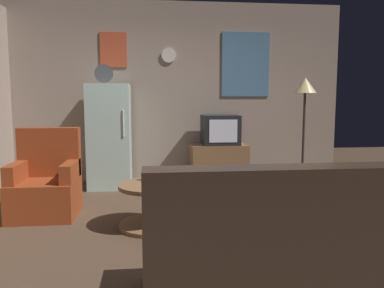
{
  "coord_description": "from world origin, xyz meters",
  "views": [
    {
      "loc": [
        -0.45,
        -3.6,
        1.28
      ],
      "look_at": [
        0.06,
        0.9,
        0.75
      ],
      "focal_mm": 35.73,
      "sensor_mm": 36.0,
      "label": 1
    }
  ],
  "objects_px": {
    "tv_stand": "(218,164)",
    "armchair": "(46,185)",
    "coffee_table": "(155,205)",
    "couch": "(282,257)",
    "wine_glass": "(176,175)",
    "remote_control": "(162,186)",
    "mug_ceramic_white": "(167,176)",
    "book_stack": "(265,179)",
    "standing_lamp": "(305,94)",
    "fridge": "(110,136)",
    "crt_tv": "(220,130)",
    "mug_ceramic_tan": "(146,176)"
  },
  "relations": [
    {
      "from": "fridge",
      "to": "wine_glass",
      "type": "relative_size",
      "value": 11.8
    },
    {
      "from": "fridge",
      "to": "couch",
      "type": "relative_size",
      "value": 1.04
    },
    {
      "from": "book_stack",
      "to": "mug_ceramic_tan",
      "type": "bearing_deg",
      "value": -137.33
    },
    {
      "from": "crt_tv",
      "to": "coffee_table",
      "type": "distance_m",
      "value": 2.23
    },
    {
      "from": "mug_ceramic_tan",
      "to": "armchair",
      "type": "xyz_separation_m",
      "value": [
        -1.11,
        0.36,
        -0.15
      ]
    },
    {
      "from": "tv_stand",
      "to": "crt_tv",
      "type": "relative_size",
      "value": 1.56
    },
    {
      "from": "armchair",
      "to": "book_stack",
      "type": "bearing_deg",
      "value": 23.9
    },
    {
      "from": "fridge",
      "to": "book_stack",
      "type": "relative_size",
      "value": 8.34
    },
    {
      "from": "couch",
      "to": "mug_ceramic_tan",
      "type": "bearing_deg",
      "value": 115.8
    },
    {
      "from": "standing_lamp",
      "to": "mug_ceramic_tan",
      "type": "distance_m",
      "value": 2.75
    },
    {
      "from": "wine_glass",
      "to": "tv_stand",
      "type": "bearing_deg",
      "value": 67.1
    },
    {
      "from": "fridge",
      "to": "coffee_table",
      "type": "relative_size",
      "value": 2.46
    },
    {
      "from": "coffee_table",
      "to": "mug_ceramic_white",
      "type": "bearing_deg",
      "value": 53.19
    },
    {
      "from": "standing_lamp",
      "to": "crt_tv",
      "type": "bearing_deg",
      "value": 161.34
    },
    {
      "from": "crt_tv",
      "to": "mug_ceramic_tan",
      "type": "relative_size",
      "value": 6.0
    },
    {
      "from": "armchair",
      "to": "wine_glass",
      "type": "bearing_deg",
      "value": -19.37
    },
    {
      "from": "tv_stand",
      "to": "wine_glass",
      "type": "height_order",
      "value": "tv_stand"
    },
    {
      "from": "mug_ceramic_white",
      "to": "mug_ceramic_tan",
      "type": "relative_size",
      "value": 1.0
    },
    {
      "from": "crt_tv",
      "to": "remote_control",
      "type": "xyz_separation_m",
      "value": [
        -0.94,
        -2.05,
        -0.37
      ]
    },
    {
      "from": "wine_glass",
      "to": "fridge",
      "type": "bearing_deg",
      "value": 114.82
    },
    {
      "from": "tv_stand",
      "to": "armchair",
      "type": "bearing_deg",
      "value": -148.28
    },
    {
      "from": "fridge",
      "to": "book_stack",
      "type": "xyz_separation_m",
      "value": [
        2.32,
        -0.03,
        -0.68
      ]
    },
    {
      "from": "fridge",
      "to": "book_stack",
      "type": "height_order",
      "value": "fridge"
    },
    {
      "from": "standing_lamp",
      "to": "book_stack",
      "type": "xyz_separation_m",
      "value": [
        -0.46,
        0.32,
        -1.28
      ]
    },
    {
      "from": "armchair",
      "to": "mug_ceramic_white",
      "type": "bearing_deg",
      "value": -15.74
    },
    {
      "from": "standing_lamp",
      "to": "coffee_table",
      "type": "bearing_deg",
      "value": -145.19
    },
    {
      "from": "wine_glass",
      "to": "couch",
      "type": "relative_size",
      "value": 0.09
    },
    {
      "from": "tv_stand",
      "to": "wine_glass",
      "type": "xyz_separation_m",
      "value": [
        -0.78,
        -1.85,
        0.21
      ]
    },
    {
      "from": "armchair",
      "to": "couch",
      "type": "bearing_deg",
      "value": -47.27
    },
    {
      "from": "tv_stand",
      "to": "remote_control",
      "type": "distance_m",
      "value": 2.26
    },
    {
      "from": "tv_stand",
      "to": "wine_glass",
      "type": "bearing_deg",
      "value": -112.9
    },
    {
      "from": "tv_stand",
      "to": "book_stack",
      "type": "relative_size",
      "value": 3.96
    },
    {
      "from": "mug_ceramic_white",
      "to": "armchair",
      "type": "xyz_separation_m",
      "value": [
        -1.32,
        0.37,
        -0.15
      ]
    },
    {
      "from": "mug_ceramic_white",
      "to": "book_stack",
      "type": "relative_size",
      "value": 0.42
    },
    {
      "from": "tv_stand",
      "to": "mug_ceramic_white",
      "type": "relative_size",
      "value": 9.33
    },
    {
      "from": "crt_tv",
      "to": "mug_ceramic_tan",
      "type": "distance_m",
      "value": 2.06
    },
    {
      "from": "wine_glass",
      "to": "book_stack",
      "type": "distance_m",
      "value": 2.36
    },
    {
      "from": "crt_tv",
      "to": "book_stack",
      "type": "relative_size",
      "value": 2.55
    },
    {
      "from": "armchair",
      "to": "crt_tv",
      "type": "bearing_deg",
      "value": 31.46
    },
    {
      "from": "mug_ceramic_white",
      "to": "standing_lamp",
      "type": "bearing_deg",
      "value": 33.24
    },
    {
      "from": "book_stack",
      "to": "standing_lamp",
      "type": "bearing_deg",
      "value": -34.84
    },
    {
      "from": "coffee_table",
      "to": "couch",
      "type": "height_order",
      "value": "couch"
    },
    {
      "from": "fridge",
      "to": "remote_control",
      "type": "distance_m",
      "value": 2.16
    },
    {
      "from": "tv_stand",
      "to": "remote_control",
      "type": "relative_size",
      "value": 5.6
    },
    {
      "from": "mug_ceramic_white",
      "to": "book_stack",
      "type": "bearing_deg",
      "value": 46.41
    },
    {
      "from": "crt_tv",
      "to": "wine_glass",
      "type": "relative_size",
      "value": 3.6
    },
    {
      "from": "crt_tv",
      "to": "wine_glass",
      "type": "bearing_deg",
      "value": -113.47
    },
    {
      "from": "crt_tv",
      "to": "book_stack",
      "type": "height_order",
      "value": "crt_tv"
    },
    {
      "from": "standing_lamp",
      "to": "couch",
      "type": "distance_m",
      "value": 3.54
    },
    {
      "from": "fridge",
      "to": "mug_ceramic_tan",
      "type": "distance_m",
      "value": 1.78
    }
  ]
}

